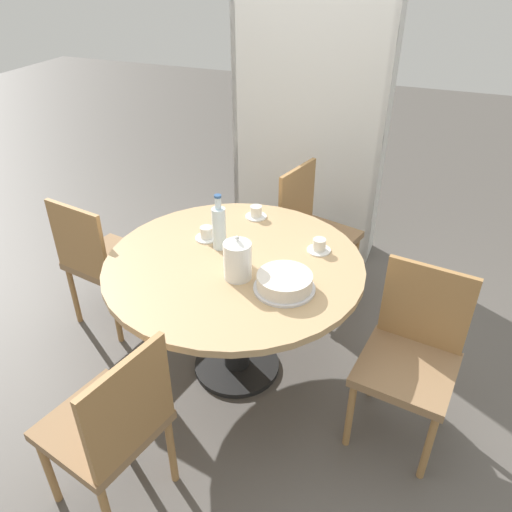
# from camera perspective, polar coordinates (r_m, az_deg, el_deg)

# --- Properties ---
(ground_plane) EXTENTS (14.00, 14.00, 0.00)m
(ground_plane) POSITION_cam_1_polar(r_m,az_deg,el_deg) (2.94, -2.18, -12.51)
(ground_plane) COLOR #56514C
(dining_table) EXTENTS (1.30, 1.30, 0.72)m
(dining_table) POSITION_cam_1_polar(r_m,az_deg,el_deg) (2.56, -2.45, -3.14)
(dining_table) COLOR black
(dining_table) RESTS_ON ground_plane
(chair_a) EXTENTS (0.50, 0.50, 0.87)m
(chair_a) POSITION_cam_1_polar(r_m,az_deg,el_deg) (2.14, -16.19, -18.07)
(chair_a) COLOR #A87A47
(chair_a) RESTS_ON ground_plane
(chair_b) EXTENTS (0.47, 0.47, 0.87)m
(chair_b) POSITION_cam_1_polar(r_m,az_deg,el_deg) (2.44, 17.34, -10.67)
(chair_b) COLOR #A87A47
(chair_b) RESTS_ON ground_plane
(chair_c) EXTENTS (0.51, 0.51, 0.87)m
(chair_c) POSITION_cam_1_polar(r_m,az_deg,el_deg) (3.30, 6.55, 3.04)
(chair_c) COLOR #A87A47
(chair_c) RESTS_ON ground_plane
(chair_d) EXTENTS (0.49, 0.49, 0.87)m
(chair_d) POSITION_cam_1_polar(r_m,az_deg,el_deg) (3.11, -17.19, -0.27)
(chair_d) COLOR #A87A47
(chair_d) RESTS_ON ground_plane
(bookshelf) EXTENTS (1.08, 0.28, 1.99)m
(bookshelf) POSITION_cam_1_polar(r_m,az_deg,el_deg) (3.67, 6.05, 14.85)
(bookshelf) COLOR silver
(bookshelf) RESTS_ON ground_plane
(coffee_pot) EXTENTS (0.13, 0.13, 0.22)m
(coffee_pot) POSITION_cam_1_polar(r_m,az_deg,el_deg) (2.31, -2.12, -0.35)
(coffee_pot) COLOR white
(coffee_pot) RESTS_ON dining_table
(water_bottle) EXTENTS (0.07, 0.07, 0.30)m
(water_bottle) POSITION_cam_1_polar(r_m,az_deg,el_deg) (2.54, -4.24, 3.35)
(water_bottle) COLOR silver
(water_bottle) RESTS_ON dining_table
(cake_main) EXTENTS (0.29, 0.29, 0.08)m
(cake_main) POSITION_cam_1_polar(r_m,az_deg,el_deg) (2.27, 3.27, -3.03)
(cake_main) COLOR silver
(cake_main) RESTS_ON dining_table
(cup_a) EXTENTS (0.12, 0.12, 0.07)m
(cup_a) POSITION_cam_1_polar(r_m,az_deg,el_deg) (2.67, -5.68, 2.52)
(cup_a) COLOR white
(cup_a) RESTS_ON dining_table
(cup_b) EXTENTS (0.12, 0.12, 0.07)m
(cup_b) POSITION_cam_1_polar(r_m,az_deg,el_deg) (2.87, 0.00, 4.97)
(cup_b) COLOR white
(cup_b) RESTS_ON dining_table
(cup_c) EXTENTS (0.12, 0.12, 0.07)m
(cup_c) POSITION_cam_1_polar(r_m,az_deg,el_deg) (2.57, 7.23, 1.12)
(cup_c) COLOR white
(cup_c) RESTS_ON dining_table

